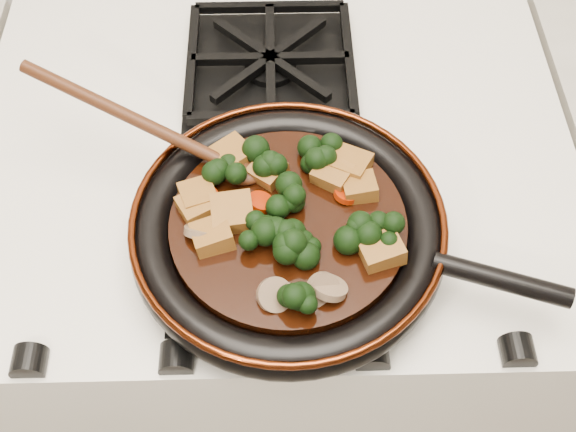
{
  "coord_description": "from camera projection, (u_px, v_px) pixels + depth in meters",
  "views": [
    {
      "loc": [
        0.01,
        1.11,
        1.59
      ],
      "look_at": [
        0.02,
        1.54,
        0.97
      ],
      "focal_mm": 45.0,
      "sensor_mm": 36.0,
      "label": 1
    }
  ],
  "objects": [
    {
      "name": "stove",
      "position": [
        276.0,
        314.0,
        1.27
      ],
      "size": [
        0.76,
        0.6,
        0.9
      ],
      "primitive_type": "cube",
      "color": "white",
      "rests_on": "ground"
    },
    {
      "name": "burner_grate_front",
      "position": [
        273.0,
        238.0,
        0.81
      ],
      "size": [
        0.23,
        0.23,
        0.03
      ],
      "primitive_type": null,
      "color": "black",
      "rests_on": "stove"
    },
    {
      "name": "burner_grate_back",
      "position": [
        270.0,
        63.0,
        0.97
      ],
      "size": [
        0.23,
        0.23,
        0.03
      ],
      "primitive_type": null,
      "color": "black",
      "rests_on": "stove"
    },
    {
      "name": "skillet",
      "position": [
        290.0,
        230.0,
        0.78
      ],
      "size": [
        0.46,
        0.34,
        0.05
      ],
      "rotation": [
        0.0,
        0.0,
        -0.34
      ],
      "color": "black",
      "rests_on": "burner_grate_front"
    },
    {
      "name": "braising_sauce",
      "position": [
        288.0,
        227.0,
        0.78
      ],
      "size": [
        0.25,
        0.25,
        0.02
      ],
      "primitive_type": "cylinder",
      "color": "black",
      "rests_on": "skillet"
    },
    {
      "name": "tofu_cube_0",
      "position": [
        349.0,
        165.0,
        0.8
      ],
      "size": [
        0.06,
        0.06,
        0.03
      ],
      "primitive_type": "cube",
      "rotation": [
        -0.04,
        0.09,
        1.07
      ],
      "color": "brown",
      "rests_on": "braising_sauce"
    },
    {
      "name": "tofu_cube_1",
      "position": [
        212.0,
        236.0,
        0.75
      ],
      "size": [
        0.05,
        0.05,
        0.03
      ],
      "primitive_type": "cube",
      "rotation": [
        -0.12,
        -0.1,
        0.3
      ],
      "color": "brown",
      "rests_on": "braising_sauce"
    },
    {
      "name": "tofu_cube_2",
      "position": [
        232.0,
        214.0,
        0.76
      ],
      "size": [
        0.05,
        0.05,
        0.03
      ],
      "primitive_type": "cube",
      "rotation": [
        0.04,
        -0.03,
        0.12
      ],
      "color": "brown",
      "rests_on": "braising_sauce"
    },
    {
      "name": "tofu_cube_3",
      "position": [
        196.0,
        207.0,
        0.77
      ],
      "size": [
        0.05,
        0.05,
        0.02
      ],
      "primitive_type": "cube",
      "rotation": [
        -0.03,
        -0.02,
        0.51
      ],
      "color": "brown",
      "rests_on": "braising_sauce"
    },
    {
      "name": "tofu_cube_4",
      "position": [
        359.0,
        188.0,
        0.78
      ],
      "size": [
        0.04,
        0.04,
        0.03
      ],
      "primitive_type": "cube",
      "rotation": [
        -0.1,
        -0.08,
        0.13
      ],
      "color": "brown",
      "rests_on": "braising_sauce"
    },
    {
      "name": "tofu_cube_5",
      "position": [
        234.0,
        156.0,
        0.81
      ],
      "size": [
        0.06,
        0.06,
        0.03
      ],
      "primitive_type": "cube",
      "rotation": [
        -0.07,
        0.11,
        2.2
      ],
      "color": "brown",
      "rests_on": "braising_sauce"
    },
    {
      "name": "tofu_cube_6",
      "position": [
        380.0,
        249.0,
        0.74
      ],
      "size": [
        0.05,
        0.05,
        0.03
      ],
      "primitive_type": "cube",
      "rotation": [
        -0.04,
        -0.09,
        0.31
      ],
      "color": "brown",
      "rests_on": "braising_sauce"
    },
    {
      "name": "tofu_cube_7",
      "position": [
        198.0,
        196.0,
        0.78
      ],
      "size": [
        0.05,
        0.05,
        0.02
      ],
      "primitive_type": "cube",
      "rotation": [
        -0.07,
        0.01,
        0.34
      ],
      "color": "brown",
      "rests_on": "braising_sauce"
    },
    {
      "name": "tofu_cube_8",
      "position": [
        267.0,
        172.0,
        0.8
      ],
      "size": [
        0.05,
        0.05,
        0.02
      ],
      "primitive_type": "cube",
      "rotation": [
        -0.11,
        0.03,
        2.48
      ],
      "color": "brown",
      "rests_on": "braising_sauce"
    },
    {
      "name": "tofu_cube_9",
      "position": [
        333.0,
        175.0,
        0.79
      ],
      "size": [
        0.05,
        0.05,
        0.03
      ],
      "primitive_type": "cube",
      "rotation": [
        -0.05,
        0.06,
        2.57
      ],
      "color": "brown",
      "rests_on": "braising_sauce"
    },
    {
      "name": "broccoli_floret_0",
      "position": [
        350.0,
        240.0,
        0.74
      ],
      "size": [
        0.09,
        0.09,
        0.06
      ],
      "primitive_type": null,
      "rotation": [
        -0.04,
        -0.22,
        0.78
      ],
      "color": "black",
      "rests_on": "braising_sauce"
    },
    {
      "name": "broccoli_floret_1",
      "position": [
        320.0,
        156.0,
        0.81
      ],
      "size": [
        0.08,
        0.08,
        0.05
      ],
      "primitive_type": null,
      "rotation": [
        -0.05,
        -0.09,
        0.56
      ],
      "color": "black",
      "rests_on": "braising_sauce"
    },
    {
      "name": "broccoli_floret_2",
      "position": [
        289.0,
        199.0,
        0.77
      ],
      "size": [
        0.07,
        0.07,
        0.06
      ],
      "primitive_type": null,
      "rotation": [
        -0.0,
        -0.15,
        1.73
      ],
      "color": "black",
      "rests_on": "braising_sauce"
    },
    {
      "name": "broccoli_floret_3",
      "position": [
        299.0,
        247.0,
        0.74
      ],
      "size": [
        0.07,
        0.08,
        0.06
      ],
      "primitive_type": null,
      "rotation": [
        0.14,
        0.02,
        0.27
      ],
      "color": "black",
      "rests_on": "braising_sauce"
    },
    {
      "name": "broccoli_floret_4",
      "position": [
        262.0,
        233.0,
        0.75
      ],
      "size": [
        0.09,
        0.09,
        0.07
      ],
      "primitive_type": null,
      "rotation": [
        0.17,
        0.1,
        0.72
      ],
      "color": "black",
      "rests_on": "braising_sauce"
    },
    {
      "name": "broccoli_floret_5",
      "position": [
        381.0,
        235.0,
        0.74
      ],
      "size": [
        0.09,
        0.08,
        0.07
      ],
      "primitive_type": null,
      "rotation": [
        0.12,
        0.12,
        0.93
      ],
      "color": "black",
      "rests_on": "braising_sauce"
    },
    {
      "name": "broccoli_floret_6",
      "position": [
        265.0,
        162.0,
        0.8
      ],
      "size": [
        0.09,
        0.09,
        0.06
      ],
      "primitive_type": null,
      "rotation": [
        0.09,
        0.01,
        0.58
      ],
      "color": "black",
      "rests_on": "braising_sauce"
    },
    {
      "name": "broccoli_floret_7",
      "position": [
        302.0,
        295.0,
        0.7
      ],
      "size": [
        0.08,
        0.09,
        0.06
      ],
      "primitive_type": null,
      "rotation": [
        0.09,
        0.06,
        2.52
      ],
      "color": "black",
      "rests_on": "braising_sauce"
    },
    {
      "name": "broccoli_floret_8",
      "position": [
        227.0,
        173.0,
        0.8
      ],
      "size": [
        0.08,
        0.08,
        0.07
      ],
      "primitive_type": null,
      "rotation": [
        0.2,
        -0.18,
        1.28
      ],
      "color": "black",
      "rests_on": "braising_sauce"
    },
    {
      "name": "broccoli_floret_9",
      "position": [
        286.0,
        244.0,
        0.74
      ],
      "size": [
        0.07,
        0.08,
        0.07
      ],
      "primitive_type": null,
      "rotation": [
        0.18,
        0.01,
        0.17
      ],
      "color": "black",
      "rests_on": "braising_sauce"
    },
    {
      "name": "carrot_coin_0",
      "position": [
        245.0,
        153.0,
        0.82
      ],
      "size": [
        0.03,
        0.03,
        0.02
      ],
      "primitive_type": "cylinder",
      "rotation": [
        -0.22,
        0.29,
        0.0
      ],
      "color": "#A32104",
      "rests_on": "braising_sauce"
    },
    {
      "name": "carrot_coin_1",
      "position": [
        346.0,
        194.0,
        0.78
      ],
      "size": [
        0.03,
        0.03,
        0.02
      ],
      "primitive_type": "cylinder",
      "rotation": [
        -0.14,
        0.17,
        0.0
      ],
      "color": "#A32104",
      "rests_on": "braising_sauce"
    },
    {
      "name": "carrot_coin_2",
      "position": [
        261.0,
        202.0,
        0.78
      ],
      "size": [
        0.03,
        0.03,
        0.02
      ],
      "primitive_type": "cylinder",
      "rotation": [
        -0.16,
        0.31,
        0.0
      ],
      "color": "#A32104",
      "rests_on": "braising_sauce"
    },
    {
      "name": "carrot_coin_3",
      "position": [
        300.0,
        298.0,
        0.71
      ],
      "size": [
        0.03,
        0.03,
        0.02
      ],
      "primitive_type": "cylinder",
      "rotation": [
        -0.27,
        0.3,
        0.0
      ],
      "color": "#A32104",
      "rests_on": "braising_sauce"
    },
    {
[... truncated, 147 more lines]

